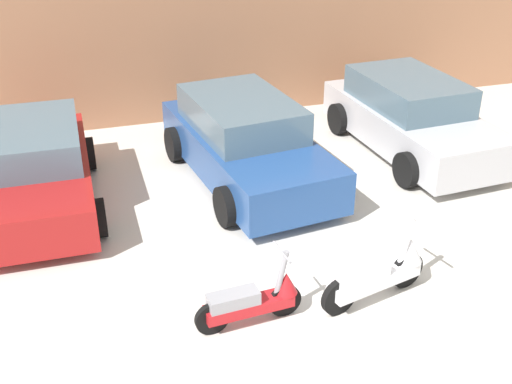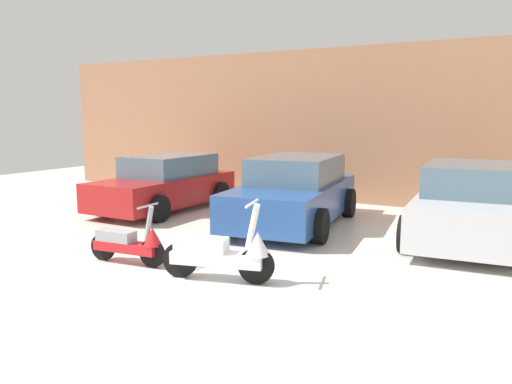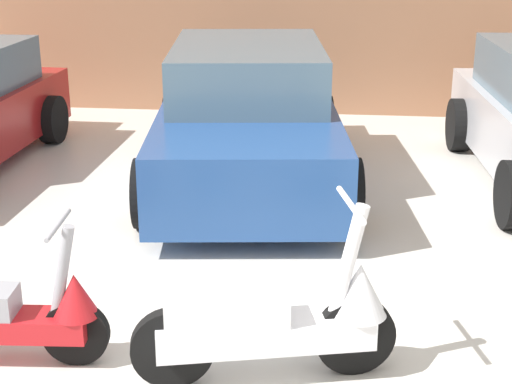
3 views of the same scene
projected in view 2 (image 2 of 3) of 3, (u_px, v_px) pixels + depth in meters
ground_plane at (174, 291)px, 6.50m from camera, size 28.00×28.00×0.00m
wall_back at (355, 126)px, 12.85m from camera, size 19.60×0.12×4.02m
scooter_front_left at (130, 243)px, 7.63m from camera, size 1.36×0.49×0.95m
scooter_front_right at (222, 253)px, 6.85m from camera, size 1.58×0.71×1.12m
car_rear_left at (166, 184)px, 12.13m from camera, size 1.93×3.91×1.32m
car_rear_center at (294, 192)px, 10.43m from camera, size 2.40×4.38×1.43m
car_rear_right at (469, 204)px, 9.08m from camera, size 2.18×4.21×1.40m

